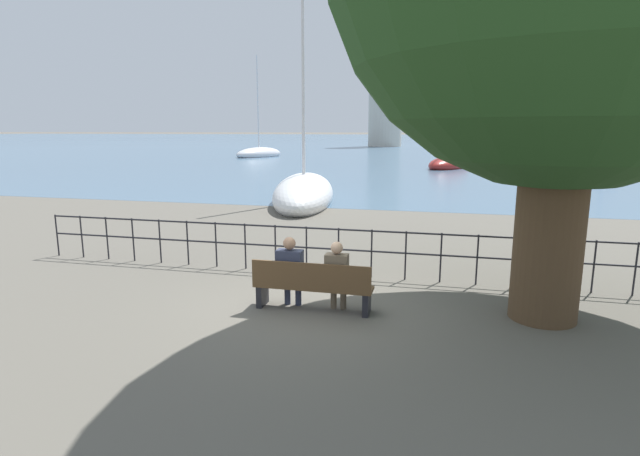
{
  "coord_description": "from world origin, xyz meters",
  "views": [
    {
      "loc": [
        2.11,
        -8.12,
        3.13
      ],
      "look_at": [
        0.0,
        0.5,
        1.38
      ],
      "focal_mm": 28.0,
      "sensor_mm": 36.0,
      "label": 1
    }
  ],
  "objects_px": {
    "seated_person_right": "(337,273)",
    "sailboat_3": "(259,154)",
    "sailboat_2": "(450,164)",
    "park_bench": "(312,286)",
    "seated_person_left": "(290,269)",
    "harbor_lighthouse": "(386,81)",
    "sailboat_0": "(604,172)",
    "sailboat_1": "(304,193)"
  },
  "relations": [
    {
      "from": "sailboat_2",
      "to": "seated_person_right",
      "type": "bearing_deg",
      "value": -71.28
    },
    {
      "from": "sailboat_0",
      "to": "sailboat_3",
      "type": "relative_size",
      "value": 0.72
    },
    {
      "from": "seated_person_right",
      "to": "sailboat_2",
      "type": "height_order",
      "value": "sailboat_2"
    },
    {
      "from": "park_bench",
      "to": "harbor_lighthouse",
      "type": "distance_m",
      "value": 87.9
    },
    {
      "from": "sailboat_1",
      "to": "harbor_lighthouse",
      "type": "xyz_separation_m",
      "value": [
        -4.87,
        73.74,
        11.42
      ]
    },
    {
      "from": "sailboat_3",
      "to": "harbor_lighthouse",
      "type": "relative_size",
      "value": 0.47
    },
    {
      "from": "seated_person_left",
      "to": "sailboat_0",
      "type": "bearing_deg",
      "value": 66.04
    },
    {
      "from": "seated_person_right",
      "to": "sailboat_1",
      "type": "bearing_deg",
      "value": 108.0
    },
    {
      "from": "sailboat_1",
      "to": "seated_person_right",
      "type": "bearing_deg",
      "value": -83.33
    },
    {
      "from": "sailboat_2",
      "to": "sailboat_3",
      "type": "bearing_deg",
      "value": 172.52
    },
    {
      "from": "park_bench",
      "to": "seated_person_left",
      "type": "height_order",
      "value": "seated_person_left"
    },
    {
      "from": "seated_person_left",
      "to": "sailboat_0",
      "type": "height_order",
      "value": "sailboat_0"
    },
    {
      "from": "park_bench",
      "to": "seated_person_right",
      "type": "distance_m",
      "value": 0.5
    },
    {
      "from": "seated_person_right",
      "to": "sailboat_3",
      "type": "distance_m",
      "value": 50.76
    },
    {
      "from": "sailboat_3",
      "to": "harbor_lighthouse",
      "type": "distance_m",
      "value": 42.45
    },
    {
      "from": "park_bench",
      "to": "sailboat_3",
      "type": "distance_m",
      "value": 50.68
    },
    {
      "from": "seated_person_left",
      "to": "sailboat_3",
      "type": "bearing_deg",
      "value": 111.24
    },
    {
      "from": "park_bench",
      "to": "harbor_lighthouse",
      "type": "xyz_separation_m",
      "value": [
        -8.64,
        86.73,
        11.34
      ]
    },
    {
      "from": "seated_person_right",
      "to": "sailboat_0",
      "type": "height_order",
      "value": "sailboat_0"
    },
    {
      "from": "park_bench",
      "to": "sailboat_0",
      "type": "xyz_separation_m",
      "value": [
        13.0,
        30.27,
        -0.19
      ]
    },
    {
      "from": "seated_person_right",
      "to": "sailboat_1",
      "type": "relative_size",
      "value": 0.13
    },
    {
      "from": "park_bench",
      "to": "sailboat_2",
      "type": "height_order",
      "value": "sailboat_2"
    },
    {
      "from": "harbor_lighthouse",
      "to": "sailboat_0",
      "type": "bearing_deg",
      "value": -69.03
    },
    {
      "from": "sailboat_2",
      "to": "harbor_lighthouse",
      "type": "relative_size",
      "value": 0.29
    },
    {
      "from": "park_bench",
      "to": "sailboat_0",
      "type": "height_order",
      "value": "sailboat_0"
    },
    {
      "from": "seated_person_right",
      "to": "sailboat_3",
      "type": "xyz_separation_m",
      "value": [
        -19.12,
        47.03,
        -0.33
      ]
    },
    {
      "from": "seated_person_right",
      "to": "sailboat_2",
      "type": "xyz_separation_m",
      "value": [
        2.29,
        34.68,
        -0.39
      ]
    },
    {
      "from": "park_bench",
      "to": "sailboat_1",
      "type": "height_order",
      "value": "sailboat_1"
    },
    {
      "from": "sailboat_2",
      "to": "harbor_lighthouse",
      "type": "distance_m",
      "value": 54.42
    },
    {
      "from": "park_bench",
      "to": "sailboat_3",
      "type": "relative_size",
      "value": 0.18
    },
    {
      "from": "seated_person_left",
      "to": "sailboat_1",
      "type": "distance_m",
      "value": 13.35
    },
    {
      "from": "sailboat_3",
      "to": "harbor_lighthouse",
      "type": "bearing_deg",
      "value": 96.1
    },
    {
      "from": "seated_person_left",
      "to": "harbor_lighthouse",
      "type": "height_order",
      "value": "harbor_lighthouse"
    },
    {
      "from": "seated_person_left",
      "to": "sailboat_3",
      "type": "relative_size",
      "value": 0.11
    },
    {
      "from": "park_bench",
      "to": "sailboat_2",
      "type": "distance_m",
      "value": 34.87
    },
    {
      "from": "harbor_lighthouse",
      "to": "sailboat_2",
      "type": "bearing_deg",
      "value": -77.68
    },
    {
      "from": "seated_person_left",
      "to": "seated_person_right",
      "type": "bearing_deg",
      "value": 0.23
    },
    {
      "from": "seated_person_right",
      "to": "harbor_lighthouse",
      "type": "bearing_deg",
      "value": 95.97
    },
    {
      "from": "park_bench",
      "to": "seated_person_left",
      "type": "xyz_separation_m",
      "value": [
        -0.42,
        0.08,
        0.27
      ]
    },
    {
      "from": "seated_person_right",
      "to": "park_bench",
      "type": "bearing_deg",
      "value": -169.31
    },
    {
      "from": "sailboat_1",
      "to": "sailboat_3",
      "type": "distance_m",
      "value": 37.23
    },
    {
      "from": "seated_person_right",
      "to": "sailboat_1",
      "type": "xyz_separation_m",
      "value": [
        -4.2,
        12.91,
        -0.32
      ]
    }
  ]
}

